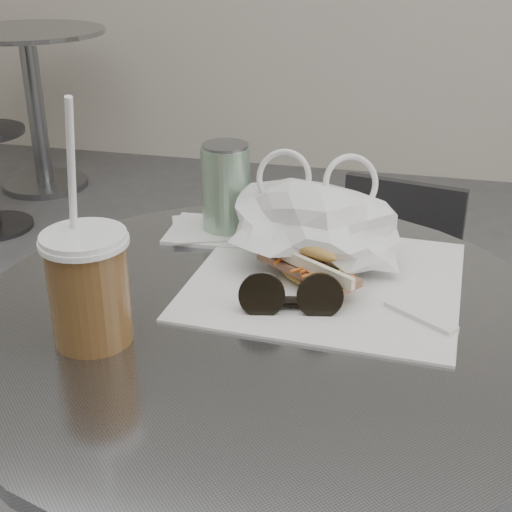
% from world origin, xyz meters
% --- Properties ---
extents(cafe_table, '(0.76, 0.76, 0.74)m').
position_xyz_m(cafe_table, '(0.00, 0.20, 0.47)').
color(cafe_table, slate).
rests_on(cafe_table, ground).
extents(bg_table, '(0.70, 0.70, 0.74)m').
position_xyz_m(bg_table, '(-1.60, 2.40, 0.47)').
color(bg_table, slate).
rests_on(bg_table, ground).
extents(chair_far, '(0.35, 0.37, 0.66)m').
position_xyz_m(chair_far, '(0.12, 0.85, 0.30)').
color(chair_far, '#323234').
rests_on(chair_far, ground).
extents(sandwich_paper, '(0.37, 0.35, 0.00)m').
position_xyz_m(sandwich_paper, '(0.06, 0.30, 0.74)').
color(sandwich_paper, white).
rests_on(sandwich_paper, cafe_table).
extents(banh_mi, '(0.19, 0.16, 0.06)m').
position_xyz_m(banh_mi, '(0.04, 0.28, 0.77)').
color(banh_mi, tan).
rests_on(banh_mi, sandwich_paper).
extents(iced_coffee, '(0.10, 0.10, 0.29)m').
position_xyz_m(iced_coffee, '(-0.18, 0.09, 0.81)').
color(iced_coffee, brown).
rests_on(iced_coffee, cafe_table).
extents(sunglasses, '(0.13, 0.05, 0.06)m').
position_xyz_m(sunglasses, '(0.03, 0.20, 0.76)').
color(sunglasses, black).
rests_on(sunglasses, cafe_table).
extents(plastic_bag, '(0.26, 0.22, 0.11)m').
position_xyz_m(plastic_bag, '(0.04, 0.35, 0.80)').
color(plastic_bag, white).
rests_on(plastic_bag, cafe_table).
extents(napkin_stack, '(0.14, 0.14, 0.01)m').
position_xyz_m(napkin_stack, '(-0.14, 0.42, 0.74)').
color(napkin_stack, white).
rests_on(napkin_stack, cafe_table).
extents(drink_can, '(0.07, 0.07, 0.14)m').
position_xyz_m(drink_can, '(-0.11, 0.43, 0.81)').
color(drink_can, '#518B5A').
rests_on(drink_can, cafe_table).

